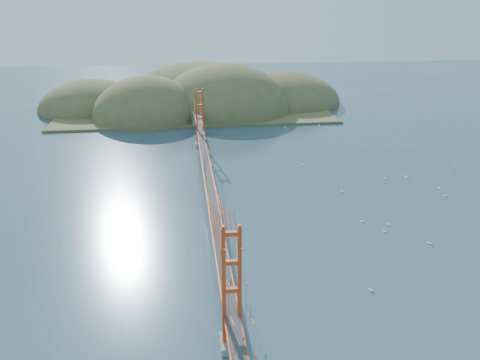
{
  "coord_description": "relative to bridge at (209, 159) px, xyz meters",
  "views": [
    {
      "loc": [
        -3.33,
        -62.4,
        28.1
      ],
      "look_at": [
        4.42,
        0.0,
        3.76
      ],
      "focal_mm": 35.0,
      "sensor_mm": 36.0,
      "label": 1
    }
  ],
  "objects": [
    {
      "name": "ground",
      "position": [
        0.0,
        -0.18,
        -7.01
      ],
      "size": [
        320.0,
        320.0,
        0.0
      ],
      "primitive_type": "plane",
      "color": "#2F4A5E",
      "rests_on": "ground"
    },
    {
      "name": "bridge",
      "position": [
        0.0,
        0.0,
        0.0
      ],
      "size": [
        2.2,
        94.4,
        12.0
      ],
      "color": "gray",
      "rests_on": "ground"
    },
    {
      "name": "far_headlands",
      "position": [
        2.21,
        68.33,
        -7.01
      ],
      "size": [
        84.0,
        58.0,
        25.0
      ],
      "color": "brown",
      "rests_on": "ground"
    },
    {
      "name": "sailboat_6",
      "position": [
        23.17,
        -9.48,
        -6.87
      ],
      "size": [
        0.55,
        0.55,
        0.58
      ],
      "color": "white",
      "rests_on": "ground"
    },
    {
      "name": "sailboat_12",
      "position": [
        20.32,
        41.82,
        -6.87
      ],
      "size": [
        0.49,
        0.39,
        0.57
      ],
      "color": "white",
      "rests_on": "ground"
    },
    {
      "name": "sailboat_14",
      "position": [
        33.7,
        7.35,
        -6.87
      ],
      "size": [
        0.52,
        0.54,
        0.61
      ],
      "color": "white",
      "rests_on": "ground"
    },
    {
      "name": "sailboat_0",
      "position": [
        20.88,
        2.5,
        -6.86
      ],
      "size": [
        0.51,
        0.59,
        0.67
      ],
      "color": "white",
      "rests_on": "ground"
    },
    {
      "name": "sailboat_4",
      "position": [
        36.59,
        1.85,
        -6.87
      ],
      "size": [
        0.57,
        0.57,
        0.6
      ],
      "color": "white",
      "rests_on": "ground"
    },
    {
      "name": "sailboat_17",
      "position": [
        51.11,
        29.97,
        -6.86
      ],
      "size": [
        0.57,
        0.53,
        0.64
      ],
      "color": "white",
      "rests_on": "ground"
    },
    {
      "name": "sailboat_1",
      "position": [
        20.1,
        -8.19,
        -6.86
      ],
      "size": [
        0.61,
        0.61,
        0.65
      ],
      "color": "white",
      "rests_on": "ground"
    },
    {
      "name": "sailboat_16",
      "position": [
        17.92,
        15.71,
        -6.86
      ],
      "size": [
        0.67,
        0.67,
        0.7
      ],
      "color": "white",
      "rests_on": "ground"
    },
    {
      "name": "sailboat_2",
      "position": [
        26.05,
        -15.02,
        -6.86
      ],
      "size": [
        0.65,
        0.65,
        0.69
      ],
      "color": "white",
      "rests_on": "ground"
    },
    {
      "name": "sailboat_7",
      "position": [
        29.8,
        32.9,
        -6.86
      ],
      "size": [
        0.59,
        0.49,
        0.68
      ],
      "color": "white",
      "rests_on": "ground"
    },
    {
      "name": "sailboat_8",
      "position": [
        29.7,
        6.88,
        -6.86
      ],
      "size": [
        0.55,
        0.47,
        0.63
      ],
      "color": "white",
      "rests_on": "ground"
    },
    {
      "name": "sailboat_11",
      "position": [
        44.88,
        11.18,
        -6.87
      ],
      "size": [
        0.53,
        0.53,
        0.56
      ],
      "color": "white",
      "rests_on": "ground"
    },
    {
      "name": "sailboat_10",
      "position": [
        15.11,
        -23.6,
        -6.87
      ],
      "size": [
        0.52,
        0.52,
        0.57
      ],
      "color": "white",
      "rests_on": "ground"
    },
    {
      "name": "sailboat_15",
      "position": [
        28.51,
        41.82,
        -6.85
      ],
      "size": [
        0.58,
        0.64,
        0.72
      ],
      "color": "white",
      "rests_on": "ground"
    },
    {
      "name": "sailboat_extra_0",
      "position": [
        35.99,
        -1.19,
        -6.86
      ],
      "size": [
        0.6,
        0.6,
        0.64
      ],
      "color": "white",
      "rests_on": "ground"
    },
    {
      "name": "sailboat_extra_1",
      "position": [
        21.86,
        -11.27,
        -6.86
      ],
      "size": [
        0.53,
        0.56,
        0.63
      ],
      "color": "white",
      "rests_on": "ground"
    }
  ]
}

